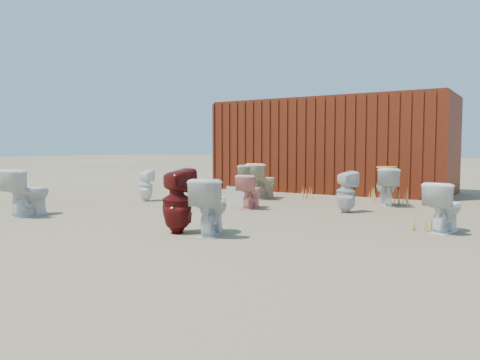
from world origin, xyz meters
The scene contains 22 objects.
ground centered at (0.00, 0.00, 0.00)m, with size 100.00×100.00×0.00m, color brown.
shipping_container centered at (0.00, 5.20, 1.20)m, with size 6.00×2.40×2.40m, color #521B0D.
toilet_front_a centered at (-2.59, -1.96, 0.40)m, with size 0.45×0.78×0.80m, color white.
toilet_front_pink centered at (0.07, 0.85, 0.32)m, with size 0.36×0.63×0.65m, color pink.
toilet_front_c centered at (1.00, -1.72, 0.38)m, with size 0.42×0.74×0.76m, color silver.
toilet_front_maroon centered at (0.56, -1.86, 0.44)m, with size 0.39×0.40×0.87m, color #5D1010.
toilet_front_e centered at (3.57, 0.12, 0.34)m, with size 0.38×0.67×0.69m, color white.
toilet_back_a centered at (-2.44, 0.69, 0.34)m, with size 0.30×0.31×0.67m, color white.
toilet_back_beige_left centered at (-0.92, 2.30, 0.38)m, with size 0.43×0.75×0.77m, color #C5B690.
toilet_back_beige_right centered at (-0.54, 2.42, 0.40)m, with size 0.45×0.79×0.80m, color beige.
toilet_back_yellowlid centered at (2.13, 2.60, 0.38)m, with size 0.42×0.74×0.75m, color silver.
toilet_back_e centered at (1.79, 1.26, 0.37)m, with size 0.33×0.34×0.74m, color silver.
yellow_lid centered at (2.13, 2.60, 0.76)m, with size 0.38×0.48×0.03m, color gold.
loose_tank centered at (-0.56, 1.44, 0.17)m, with size 0.50×0.20×0.35m, color silver.
loose_lid_near centered at (-1.78, 1.99, 0.01)m, with size 0.38×0.49×0.02m, color beige.
loose_lid_far centered at (-1.44, 1.98, 0.01)m, with size 0.36×0.47×0.02m, color beige.
weed_clump_a centered at (-2.03, 2.68, 0.13)m, with size 0.36×0.36×0.27m, color tan.
weed_clump_b centered at (0.26, 2.91, 0.12)m, with size 0.32×0.32×0.25m, color tan.
weed_clump_c centered at (2.39, 2.79, 0.16)m, with size 0.36×0.36×0.32m, color tan.
weed_clump_d centered at (-0.95, 3.32, 0.13)m, with size 0.30×0.30×0.26m, color tan.
weed_clump_e centered at (1.65, 3.50, 0.14)m, with size 0.34×0.34×0.29m, color tan.
weed_clump_f centered at (3.31, 0.12, 0.11)m, with size 0.28×0.28×0.23m, color tan.
Camera 1 is at (4.57, -6.67, 1.15)m, focal length 35.00 mm.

